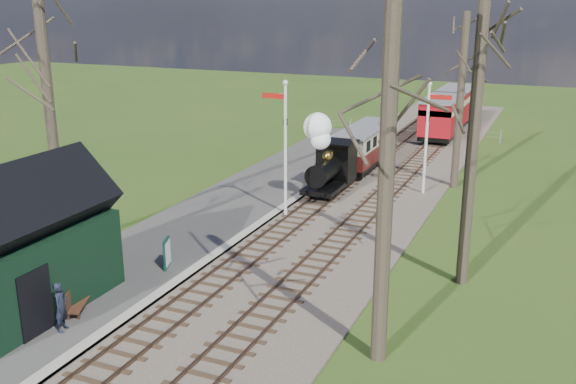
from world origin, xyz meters
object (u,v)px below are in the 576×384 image
at_px(semaphore_near, 284,139).
at_px(bench, 75,299).
at_px(semaphore_far, 428,130).
at_px(red_carriage_b, 455,106).
at_px(red_carriage_a, 442,117).
at_px(locomotive, 329,158).
at_px(person, 61,307).
at_px(station_shed, 18,249).
at_px(coach, 365,145).
at_px(sign_board, 167,253).

distance_m(semaphore_near, bench, 11.94).
relative_size(semaphore_far, red_carriage_b, 0.99).
relative_size(red_carriage_a, bench, 3.96).
bearing_deg(red_carriage_a, locomotive, -99.34).
bearing_deg(person, semaphore_near, -22.95).
xyz_separation_m(semaphore_near, locomotive, (0.76, 3.73, -1.64)).
bearing_deg(station_shed, bench, 23.88).
bearing_deg(coach, red_carriage_b, 80.37).
height_order(sign_board, bench, sign_board).
height_order(semaphore_near, person, semaphore_near).
xyz_separation_m(station_shed, red_carriage_b, (6.90, 37.12, -0.60)).
bearing_deg(red_carriage_a, semaphore_far, -82.58).
height_order(red_carriage_a, sign_board, red_carriage_a).
relative_size(coach, red_carriage_b, 1.19).
bearing_deg(red_carriage_b, sign_board, -98.29).
xyz_separation_m(red_carriage_a, red_carriage_b, (0.00, 5.50, 0.00)).
height_order(station_shed, sign_board, station_shed).
bearing_deg(person, station_shed, 59.64).
xyz_separation_m(coach, red_carriage_a, (2.60, 9.82, 0.21)).
xyz_separation_m(red_carriage_b, bench, (-5.45, -36.48, -1.09)).
distance_m(red_carriage_a, person, 32.51).
distance_m(semaphore_near, red_carriage_a, 20.00).
relative_size(locomotive, red_carriage_b, 0.74).
relative_size(red_carriage_b, person, 3.81).
distance_m(red_carriage_b, person, 37.96).
bearing_deg(coach, semaphore_near, -94.49).
bearing_deg(red_carriage_b, locomotive, -96.96).
bearing_deg(bench, red_carriage_b, 81.50).
relative_size(station_shed, red_carriage_b, 1.09).
height_order(semaphore_far, coach, semaphore_far).
distance_m(station_shed, person, 2.43).
xyz_separation_m(semaphore_far, coach, (-4.37, 3.79, -1.90)).
height_order(coach, person, coach).
xyz_separation_m(semaphore_near, person, (-1.55, -12.51, -2.67)).
relative_size(semaphore_far, red_carriage_a, 0.99).
bearing_deg(red_carriage_a, sign_board, -99.95).
bearing_deg(station_shed, person, -14.48).
bearing_deg(semaphore_far, bench, -112.59).
bearing_deg(semaphore_near, bench, -100.38).
height_order(red_carriage_b, bench, red_carriage_b).
height_order(station_shed, locomotive, station_shed).
bearing_deg(bench, sign_board, 79.82).
relative_size(station_shed, bench, 4.32).
bearing_deg(person, bench, 8.83).
bearing_deg(red_carriage_b, person, -97.45).
relative_size(semaphore_near, bench, 4.27).
bearing_deg(coach, station_shed, -101.15).
height_order(red_carriage_b, sign_board, red_carriage_b).
xyz_separation_m(station_shed, sign_board, (2.16, 4.63, -1.52)).
distance_m(coach, red_carriage_b, 15.55).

